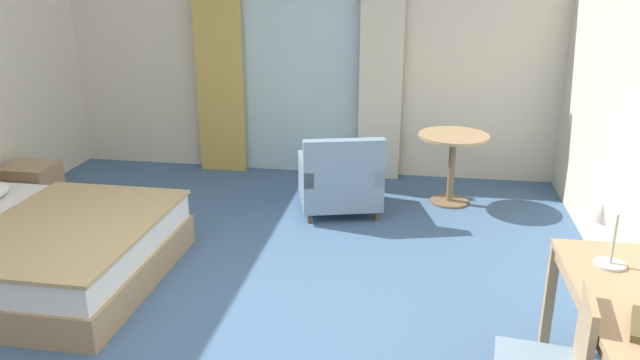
# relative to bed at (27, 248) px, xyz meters

# --- Properties ---
(ground) EXTENTS (6.38, 7.91, 0.10)m
(ground) POSITION_rel_bed_xyz_m (1.68, -0.53, -0.31)
(ground) COLOR #426084
(wall_back) EXTENTS (5.98, 0.12, 2.84)m
(wall_back) POSITION_rel_bed_xyz_m (1.68, 3.16, 1.16)
(wall_back) COLOR beige
(wall_back) RESTS_ON ground
(balcony_glass_door) EXTENTS (1.45, 0.02, 2.50)m
(balcony_glass_door) POSITION_rel_bed_xyz_m (1.61, 3.08, 0.99)
(balcony_glass_door) COLOR silver
(balcony_glass_door) RESTS_ON ground
(curtain_panel_left) EXTENTS (0.55, 0.10, 2.65)m
(curtain_panel_left) POSITION_rel_bed_xyz_m (0.67, 2.98, 1.06)
(curtain_panel_left) COLOR tan
(curtain_panel_left) RESTS_ON ground
(curtain_panel_right) EXTENTS (0.48, 0.10, 2.65)m
(curtain_panel_right) POSITION_rel_bed_xyz_m (2.56, 2.98, 1.06)
(curtain_panel_right) COLOR beige
(curtain_panel_right) RESTS_ON ground
(bed) EXTENTS (2.03, 1.83, 0.94)m
(bed) POSITION_rel_bed_xyz_m (0.00, 0.00, 0.00)
(bed) COLOR tan
(bed) RESTS_ON ground
(nightstand) EXTENTS (0.49, 0.44, 0.49)m
(nightstand) POSITION_rel_bed_xyz_m (-0.83, 1.34, -0.02)
(nightstand) COLOR tan
(nightstand) RESTS_ON ground
(writing_desk) EXTENTS (0.55, 1.57, 0.76)m
(writing_desk) POSITION_rel_bed_xyz_m (4.14, -1.05, 0.41)
(writing_desk) COLOR tan
(writing_desk) RESTS_ON ground
(desk_chair) EXTENTS (0.48, 0.47, 0.86)m
(desk_chair) POSITION_rel_bed_xyz_m (3.77, -1.18, 0.22)
(desk_chair) COLOR gray
(desk_chair) RESTS_ON ground
(desk_lamp) EXTENTS (0.29, 0.24, 0.43)m
(desk_lamp) POSITION_rel_bed_xyz_m (4.04, -0.67, 0.76)
(desk_lamp) COLOR #B7B2A8
(desk_lamp) RESTS_ON writing_desk
(armchair_by_window) EXTENTS (0.96, 0.96, 0.83)m
(armchair_by_window) POSITION_rel_bed_xyz_m (2.25, 1.82, 0.07)
(armchair_by_window) COLOR gray
(armchair_by_window) RESTS_ON ground
(round_cafe_table) EXTENTS (0.72, 0.72, 0.74)m
(round_cafe_table) POSITION_rel_bed_xyz_m (3.37, 2.26, 0.29)
(round_cafe_table) COLOR tan
(round_cafe_table) RESTS_ON ground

